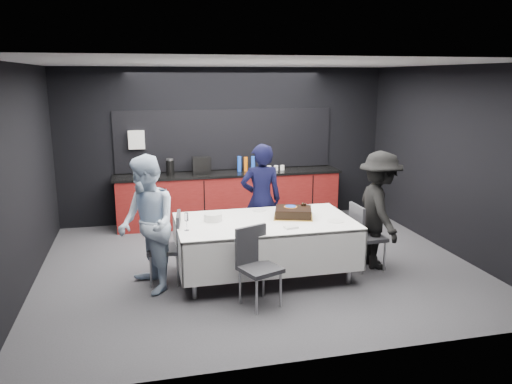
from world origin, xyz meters
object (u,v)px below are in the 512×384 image
Objects in this scene: cake_assembly at (293,212)px; chair_near at (256,260)px; plate_stack at (213,217)px; person_left at (147,225)px; chair_left at (171,243)px; champagne_flute at (186,218)px; chair_right at (363,232)px; party_table at (265,230)px; person_center at (261,200)px; person_right at (379,210)px.

cake_assembly is 0.67× the size of chair_near.
chair_near is (0.37, -0.92, -0.30)m from plate_stack.
chair_left is at bearing 107.72° from person_left.
person_left is (-1.22, 0.67, 0.32)m from chair_near.
champagne_flute reaches higher than chair_right.
chair_right is (2.06, -0.20, -0.30)m from plate_stack.
party_table is 1.38× the size of person_center.
party_table is at bearing 96.13° from person_right.
person_center reaches higher than chair_near.
chair_right is 0.37m from person_right.
champagne_flute is (-1.46, -0.27, 0.09)m from cake_assembly.
person_center is 1.03× the size of person_right.
party_table is at bearing -4.34° from chair_left.
chair_near is 1.70m from person_center.
cake_assembly is (0.41, 0.06, 0.20)m from party_table.
cake_assembly is at bearing 77.87° from person_left.
person_center is at bearing 144.15° from chair_right.
chair_near reaches higher than plate_stack.
person_left is at bearing 98.56° from person_right.
person_right reaches higher than cake_assembly.
plate_stack is 0.15× the size of person_right.
chair_near is at bearing -130.40° from cake_assembly.
person_center is (1.20, 1.04, -0.10)m from champagne_flute.
cake_assembly is 0.38× the size of person_right.
chair_right is 0.55× the size of person_center.
person_center reaches higher than chair_right.
cake_assembly is 0.81m from person_center.
party_table is 9.52× the size of plate_stack.
person_right reaches higher than champagne_flute.
plate_stack is at bearing 111.78° from chair_near.
chair_right is 0.54× the size of person_left.
chair_left reaches higher than party_table.
cake_assembly is 2.77× the size of champagne_flute.
champagne_flute is 0.13× the size of person_center.
chair_near is at bearing 44.02° from person_left.
chair_near is (-0.30, -0.78, -0.11)m from party_table.
cake_assembly is 1.22m from person_right.
chair_left is 1.00× the size of chair_right.
chair_left is at bearing 30.74° from person_center.
cake_assembly is 0.67× the size of chair_right.
person_center reaches higher than champagne_flute.
person_right is (1.93, 0.75, 0.29)m from chair_near.
person_right reaches higher than chair_left.
chair_near is (-0.71, -0.84, -0.31)m from cake_assembly.
plate_stack is 1.08m from person_center.
person_left reaches higher than cake_assembly.
plate_stack is 0.64m from chair_left.
party_table is 1.35× the size of person_left.
party_table is 1.41× the size of person_right.
cake_assembly is 1.67m from chair_left.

